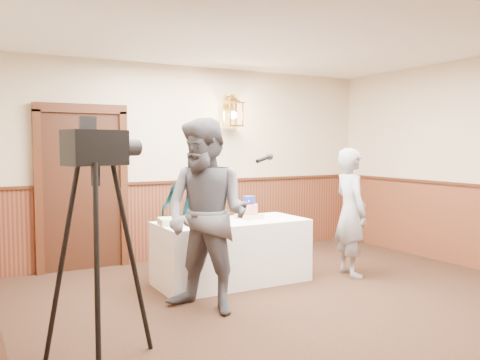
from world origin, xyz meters
The scene contains 10 objects.
ground centered at (0.00, 0.00, 0.00)m, with size 7.00×7.00×0.00m, color black.
room_shell centered at (-0.05, 0.45, 1.52)m, with size 6.02×7.02×2.81m.
display_table centered at (-0.18, 1.90, 0.38)m, with size 1.80×0.80×0.75m, color white.
tiered_cake centered at (0.09, 1.96, 0.86)m, with size 0.34×0.34×0.28m.
sheet_cake_yellow centered at (-0.60, 1.82, 0.79)m, with size 0.38×0.29×0.08m, color #F4DA92.
sheet_cake_green centered at (-0.90, 1.95, 0.79)m, with size 0.34×0.27×0.08m, color #BBE09E.
interviewer centered at (-0.91, 1.08, 0.96)m, with size 1.63×1.18×1.92m.
baker centered at (1.29, 1.47, 0.81)m, with size 0.59×0.39×1.61m, color gray.
assistant_p centered at (-0.37, 2.39, 0.83)m, with size 0.97×0.41×1.66m, color #0D4754.
tv_camera_rig centered at (-2.15, 0.34, 0.79)m, with size 0.69×0.65×1.76m.
Camera 1 is at (-3.02, -3.41, 1.66)m, focal length 38.00 mm.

